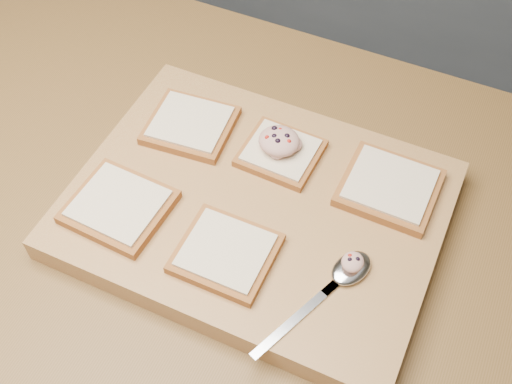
% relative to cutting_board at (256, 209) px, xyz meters
% --- Properties ---
extents(island_counter, '(2.00, 0.80, 0.90)m').
position_rel_cutting_board_xyz_m(island_counter, '(0.11, 0.01, -0.47)').
color(island_counter, slate).
rests_on(island_counter, ground).
extents(cutting_board, '(0.50, 0.38, 0.04)m').
position_rel_cutting_board_xyz_m(cutting_board, '(0.00, 0.00, 0.00)').
color(cutting_board, '#A47D46').
rests_on(cutting_board, island_counter).
extents(bread_far_left, '(0.13, 0.12, 0.02)m').
position_rel_cutting_board_xyz_m(bread_far_left, '(-0.15, 0.08, 0.03)').
color(bread_far_left, '#A45C2A').
rests_on(bread_far_left, cutting_board).
extents(bread_far_center, '(0.11, 0.10, 0.02)m').
position_rel_cutting_board_xyz_m(bread_far_center, '(-0.00, 0.09, 0.03)').
color(bread_far_center, '#A45C2A').
rests_on(bread_far_center, cutting_board).
extents(bread_far_right, '(0.13, 0.12, 0.02)m').
position_rel_cutting_board_xyz_m(bread_far_right, '(0.16, 0.09, 0.03)').
color(bread_far_right, '#A45C2A').
rests_on(bread_far_right, cutting_board).
extents(bread_near_left, '(0.13, 0.12, 0.02)m').
position_rel_cutting_board_xyz_m(bread_near_left, '(-0.16, -0.09, 0.03)').
color(bread_near_left, '#A45C2A').
rests_on(bread_near_left, cutting_board).
extents(bread_near_center, '(0.12, 0.11, 0.02)m').
position_rel_cutting_board_xyz_m(bread_near_center, '(0.00, -0.10, 0.03)').
color(bread_near_center, '#A45C2A').
rests_on(bread_near_center, cutting_board).
extents(tuna_salad_dollop, '(0.06, 0.06, 0.03)m').
position_rel_cutting_board_xyz_m(tuna_salad_dollop, '(-0.01, 0.09, 0.05)').
color(tuna_salad_dollop, tan).
rests_on(tuna_salad_dollop, bread_far_center).
extents(spoon, '(0.10, 0.20, 0.01)m').
position_rel_cutting_board_xyz_m(spoon, '(0.15, -0.06, 0.03)').
color(spoon, silver).
rests_on(spoon, cutting_board).
extents(spoon_salad, '(0.03, 0.03, 0.02)m').
position_rel_cutting_board_xyz_m(spoon_salad, '(0.16, -0.05, 0.04)').
color(spoon_salad, tan).
rests_on(spoon_salad, spoon).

